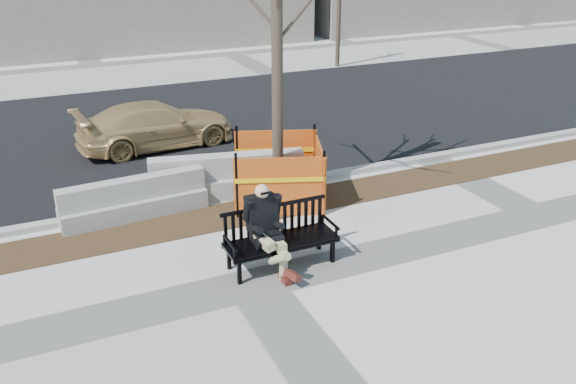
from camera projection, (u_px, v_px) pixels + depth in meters
name	position (u px, v px, depth m)	size (l,w,h in m)	color
ground	(254.00, 284.00, 10.01)	(120.00, 120.00, 0.00)	beige
mulch_strip	(207.00, 219.00, 12.17)	(40.00, 1.20, 0.02)	#47301C
asphalt_street	(142.00, 132.00, 17.34)	(60.00, 10.40, 0.01)	black
curb	(193.00, 199.00, 12.94)	(60.00, 0.25, 0.12)	#9E9B93
bench	(281.00, 265.00, 10.55)	(1.98, 0.71, 1.06)	black
seated_man	(266.00, 267.00, 10.49)	(0.65, 1.08, 1.52)	black
tree_fence	(278.00, 199.00, 13.11)	(2.76, 2.76, 6.90)	orange
sedan	(158.00, 146.00, 16.20)	(1.67, 4.11, 1.19)	tan
jersey_barrier_left	(136.00, 216.00, 12.31)	(2.93, 0.59, 0.84)	#A09D95
jersey_barrier_right	(228.00, 195.00, 13.27)	(3.31, 0.66, 0.95)	#A7A59C
far_tree_right	(337.00, 66.00, 25.41)	(1.99, 1.99, 5.37)	#483C2E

